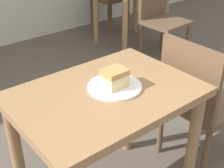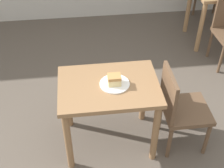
% 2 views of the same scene
% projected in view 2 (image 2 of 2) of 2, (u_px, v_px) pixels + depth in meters
% --- Properties ---
extents(dining_table_near, '(0.85, 0.61, 0.71)m').
position_uv_depth(dining_table_near, '(109.00, 96.00, 2.68)').
color(dining_table_near, olive).
rests_on(dining_table_near, ground_plane).
extents(dining_table_far, '(0.73, 0.62, 0.74)m').
position_uv_depth(dining_table_far, '(221.00, 0.00, 4.08)').
color(dining_table_far, '#9E754C').
rests_on(dining_table_far, ground_plane).
extents(chair_near_window, '(0.40, 0.40, 0.84)m').
position_uv_depth(chair_near_window, '(180.00, 107.00, 2.75)').
color(chair_near_window, brown).
rests_on(chair_near_window, ground_plane).
extents(plate, '(0.25, 0.25, 0.01)m').
position_uv_depth(plate, '(115.00, 84.00, 2.59)').
color(plate, white).
rests_on(plate, dining_table_near).
extents(cake_slice, '(0.11, 0.09, 0.08)m').
position_uv_depth(cake_slice, '(114.00, 80.00, 2.56)').
color(cake_slice, '#E5CC89').
rests_on(cake_slice, plate).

